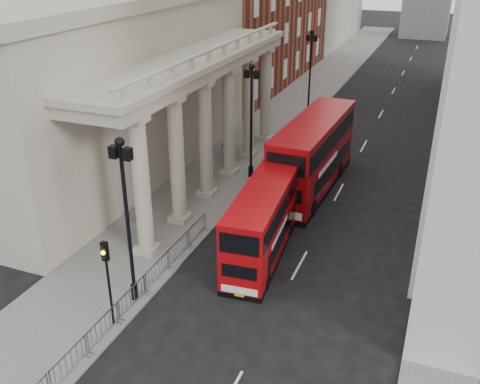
{
  "coord_description": "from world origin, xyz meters",
  "views": [
    {
      "loc": [
        12.06,
        -13.98,
        15.97
      ],
      "look_at": [
        1.57,
        12.39,
        2.57
      ],
      "focal_mm": 40.0,
      "sensor_mm": 36.0,
      "label": 1
    }
  ],
  "objects_px": {
    "traffic_light": "(107,269)",
    "pedestrian_a": "(146,216)",
    "pedestrian_b": "(180,190)",
    "lamp_post_mid": "(251,114)",
    "pedestrian_c": "(226,147)",
    "lamp_post_south": "(127,211)",
    "bus_near": "(264,220)",
    "bus_far": "(313,153)",
    "lamp_post_north": "(310,68)"
  },
  "relations": [
    {
      "from": "bus_near",
      "to": "pedestrian_c",
      "type": "bearing_deg",
      "value": 116.26
    },
    {
      "from": "pedestrian_a",
      "to": "pedestrian_b",
      "type": "height_order",
      "value": "pedestrian_a"
    },
    {
      "from": "bus_far",
      "to": "pedestrian_c",
      "type": "xyz_separation_m",
      "value": [
        -7.94,
        3.23,
        -1.75
      ]
    },
    {
      "from": "pedestrian_a",
      "to": "pedestrian_c",
      "type": "relative_size",
      "value": 1.07
    },
    {
      "from": "lamp_post_north",
      "to": "pedestrian_a",
      "type": "height_order",
      "value": "lamp_post_north"
    },
    {
      "from": "lamp_post_south",
      "to": "bus_far",
      "type": "relative_size",
      "value": 0.7
    },
    {
      "from": "lamp_post_south",
      "to": "bus_near",
      "type": "distance_m",
      "value": 8.3
    },
    {
      "from": "pedestrian_a",
      "to": "pedestrian_b",
      "type": "xyz_separation_m",
      "value": [
        0.11,
        4.2,
        -0.07
      ]
    },
    {
      "from": "lamp_post_south",
      "to": "lamp_post_mid",
      "type": "bearing_deg",
      "value": 90.0
    },
    {
      "from": "lamp_post_mid",
      "to": "bus_near",
      "type": "relative_size",
      "value": 0.88
    },
    {
      "from": "pedestrian_b",
      "to": "bus_far",
      "type": "bearing_deg",
      "value": -169.11
    },
    {
      "from": "lamp_post_north",
      "to": "lamp_post_mid",
      "type": "bearing_deg",
      "value": -90.0
    },
    {
      "from": "pedestrian_a",
      "to": "pedestrian_c",
      "type": "height_order",
      "value": "pedestrian_a"
    },
    {
      "from": "lamp_post_south",
      "to": "pedestrian_c",
      "type": "xyz_separation_m",
      "value": [
        -3.32,
        19.16,
        -4.01
      ]
    },
    {
      "from": "traffic_light",
      "to": "bus_far",
      "type": "distance_m",
      "value": 18.51
    },
    {
      "from": "lamp_post_south",
      "to": "lamp_post_north",
      "type": "xyz_separation_m",
      "value": [
        0.0,
        32.0,
        0.0
      ]
    },
    {
      "from": "pedestrian_c",
      "to": "pedestrian_b",
      "type": "bearing_deg",
      "value": -102.18
    },
    {
      "from": "bus_near",
      "to": "pedestrian_a",
      "type": "bearing_deg",
      "value": 176.43
    },
    {
      "from": "traffic_light",
      "to": "pedestrian_a",
      "type": "distance_m",
      "value": 9.2
    },
    {
      "from": "pedestrian_b",
      "to": "pedestrian_c",
      "type": "height_order",
      "value": "pedestrian_c"
    },
    {
      "from": "lamp_post_north",
      "to": "pedestrian_b",
      "type": "relative_size",
      "value": 5.45
    },
    {
      "from": "lamp_post_mid",
      "to": "pedestrian_b",
      "type": "height_order",
      "value": "lamp_post_mid"
    },
    {
      "from": "lamp_post_north",
      "to": "traffic_light",
      "type": "height_order",
      "value": "lamp_post_north"
    },
    {
      "from": "pedestrian_c",
      "to": "pedestrian_a",
      "type": "bearing_deg",
      "value": -103.34
    },
    {
      "from": "traffic_light",
      "to": "pedestrian_c",
      "type": "bearing_deg",
      "value": 99.18
    },
    {
      "from": "lamp_post_north",
      "to": "bus_far",
      "type": "relative_size",
      "value": 0.7
    },
    {
      "from": "lamp_post_mid",
      "to": "bus_near",
      "type": "bearing_deg",
      "value": -65.53
    },
    {
      "from": "pedestrian_b",
      "to": "pedestrian_c",
      "type": "relative_size",
      "value": 0.98
    },
    {
      "from": "traffic_light",
      "to": "pedestrian_a",
      "type": "xyz_separation_m",
      "value": [
        -3.21,
        8.35,
        -2.15
      ]
    },
    {
      "from": "lamp_post_south",
      "to": "lamp_post_north",
      "type": "distance_m",
      "value": 32.0
    },
    {
      "from": "bus_near",
      "to": "pedestrian_c",
      "type": "height_order",
      "value": "bus_near"
    },
    {
      "from": "lamp_post_mid",
      "to": "pedestrian_c",
      "type": "distance_m",
      "value": 6.1
    },
    {
      "from": "lamp_post_mid",
      "to": "pedestrian_c",
      "type": "relative_size",
      "value": 5.36
    },
    {
      "from": "lamp_post_mid",
      "to": "bus_far",
      "type": "relative_size",
      "value": 0.7
    },
    {
      "from": "pedestrian_a",
      "to": "pedestrian_c",
      "type": "xyz_separation_m",
      "value": [
        -0.21,
        12.83,
        -0.06
      ]
    },
    {
      "from": "lamp_post_south",
      "to": "bus_near",
      "type": "relative_size",
      "value": 0.88
    },
    {
      "from": "lamp_post_south",
      "to": "pedestrian_c",
      "type": "bearing_deg",
      "value": 99.84
    },
    {
      "from": "traffic_light",
      "to": "pedestrian_b",
      "type": "height_order",
      "value": "traffic_light"
    },
    {
      "from": "traffic_light",
      "to": "bus_near",
      "type": "xyz_separation_m",
      "value": [
        4.22,
        8.52,
        -1.01
      ]
    },
    {
      "from": "lamp_post_mid",
      "to": "bus_near",
      "type": "distance_m",
      "value": 10.81
    },
    {
      "from": "traffic_light",
      "to": "bus_near",
      "type": "distance_m",
      "value": 9.56
    },
    {
      "from": "lamp_post_south",
      "to": "pedestrian_a",
      "type": "distance_m",
      "value": 8.09
    },
    {
      "from": "pedestrian_b",
      "to": "pedestrian_c",
      "type": "bearing_deg",
      "value": -112.3
    },
    {
      "from": "lamp_post_north",
      "to": "pedestrian_b",
      "type": "xyz_separation_m",
      "value": [
        -3.01,
        -21.47,
        -4.03
      ]
    },
    {
      "from": "traffic_light",
      "to": "pedestrian_a",
      "type": "bearing_deg",
      "value": 111.05
    },
    {
      "from": "bus_near",
      "to": "pedestrian_b",
      "type": "bearing_deg",
      "value": 146.3
    },
    {
      "from": "lamp_post_mid",
      "to": "traffic_light",
      "type": "bearing_deg",
      "value": -89.68
    },
    {
      "from": "traffic_light",
      "to": "bus_far",
      "type": "height_order",
      "value": "bus_far"
    },
    {
      "from": "pedestrian_a",
      "to": "lamp_post_mid",
      "type": "bearing_deg",
      "value": 47.71
    },
    {
      "from": "lamp_post_south",
      "to": "lamp_post_mid",
      "type": "distance_m",
      "value": 16.0
    }
  ]
}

